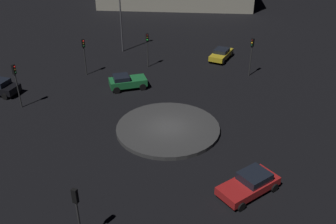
{
  "coord_description": "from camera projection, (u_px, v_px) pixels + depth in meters",
  "views": [
    {
      "loc": [
        -26.38,
        -6.81,
        16.99
      ],
      "look_at": [
        0.0,
        0.0,
        1.77
      ],
      "focal_mm": 39.84,
      "sensor_mm": 36.0,
      "label": 1
    }
  ],
  "objects": [
    {
      "name": "traffic_light_northeast",
      "position": [
        84.0,
        50.0,
        41.0
      ],
      "size": [
        0.37,
        0.39,
        4.18
      ],
      "rotation": [
        0.0,
        0.0,
        -2.23
      ],
      "color": "#2D2D2D",
      "rests_on": "ground_plane"
    },
    {
      "name": "traffic_light_north",
      "position": [
        16.0,
        78.0,
        34.15
      ],
      "size": [
        0.31,
        0.36,
        4.35
      ],
      "rotation": [
        0.0,
        0.0,
        -1.6
      ],
      "color": "#2D2D2D",
      "rests_on": "ground_plane"
    },
    {
      "name": "car_red",
      "position": [
        250.0,
        183.0,
        24.82
      ],
      "size": [
        4.53,
        4.23,
        1.41
      ],
      "rotation": [
        0.0,
        0.0,
        2.44
      ],
      "color": "red",
      "rests_on": "ground_plane"
    },
    {
      "name": "roundabout_island",
      "position": [
        168.0,
        128.0,
        31.99
      ],
      "size": [
        8.89,
        8.89,
        0.34
      ],
      "primitive_type": "cylinder",
      "color": "#383838",
      "rests_on": "ground_plane"
    },
    {
      "name": "car_yellow",
      "position": [
        221.0,
        54.0,
        46.31
      ],
      "size": [
        4.54,
        2.73,
        1.35
      ],
      "rotation": [
        0.0,
        0.0,
        -0.21
      ],
      "color": "gold",
      "rests_on": "ground_plane"
    },
    {
      "name": "traffic_light_northeast_near",
      "position": [
        147.0,
        43.0,
        43.08
      ],
      "size": [
        0.39,
        0.36,
        4.1
      ],
      "rotation": [
        0.0,
        0.0,
        -2.72
      ],
      "color": "#2D2D2D",
      "rests_on": "ground_plane"
    },
    {
      "name": "traffic_light_southeast",
      "position": [
        252.0,
        50.0,
        40.7
      ],
      "size": [
        0.39,
        0.36,
        4.36
      ],
      "rotation": [
        0.0,
        0.0,
        2.73
      ],
      "color": "#2D2D2D",
      "rests_on": "ground_plane"
    },
    {
      "name": "streetlamp_northeast",
      "position": [
        120.0,
        8.0,
        46.47
      ],
      "size": [
        0.49,
        0.49,
        9.06
      ],
      "color": "#4C4C51",
      "rests_on": "ground_plane"
    },
    {
      "name": "ground_plane",
      "position": [
        168.0,
        130.0,
        32.07
      ],
      "size": [
        114.69,
        114.69,
        0.0
      ],
      "primitive_type": "plane",
      "color": "black"
    },
    {
      "name": "traffic_light_west",
      "position": [
        77.0,
        205.0,
        20.17
      ],
      "size": [
        0.37,
        0.33,
        3.87
      ],
      "rotation": [
        0.0,
        0.0,
        -0.14
      ],
      "color": "#2D2D2D",
      "rests_on": "ground_plane"
    },
    {
      "name": "car_green",
      "position": [
        127.0,
        81.0,
        38.94
      ],
      "size": [
        3.55,
        4.21,
        1.52
      ],
      "rotation": [
        0.0,
        0.0,
        -1.03
      ],
      "color": "#1E7238",
      "rests_on": "ground_plane"
    }
  ]
}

